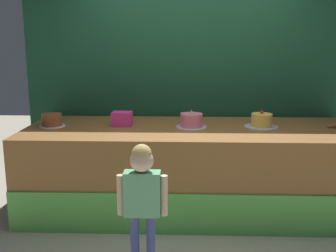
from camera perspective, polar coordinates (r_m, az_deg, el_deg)
name	(u,v)px	position (r m, az deg, el deg)	size (l,w,h in m)	color
ground_plane	(192,234)	(3.90, 3.38, -15.14)	(12.00, 12.00, 0.00)	#BCB29E
stage_platform	(191,169)	(4.30, 3.26, -6.09)	(3.46, 1.26, 0.89)	brown
curtain_backdrop	(190,80)	(4.83, 3.21, 6.54)	(3.93, 0.08, 2.64)	#19472D
child_figure	(142,190)	(3.12, -3.70, -9.05)	(0.39, 0.18, 1.02)	#3F4C8C
pink_box	(122,119)	(4.28, -6.56, 1.03)	(0.21, 0.16, 0.15)	#F0379B
donut	(332,126)	(4.51, 22.32, 0.05)	(0.11, 0.11, 0.04)	brown
cake_left	(52,120)	(4.39, -16.22, 0.77)	(0.27, 0.27, 0.14)	white
cake_center	(191,121)	(4.17, 3.35, 0.74)	(0.33, 0.33, 0.19)	silver
cake_right	(262,121)	(4.29, 13.19, 0.70)	(0.35, 0.35, 0.18)	silver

